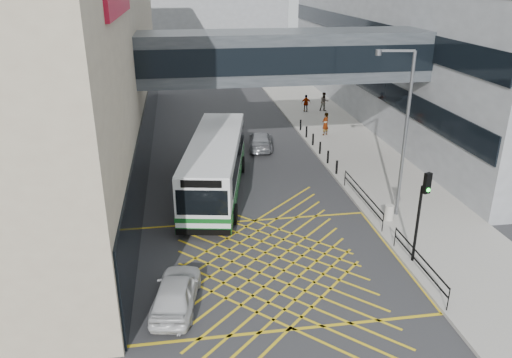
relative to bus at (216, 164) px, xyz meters
name	(u,v)px	position (x,y,z in m)	size (l,w,h in m)	color
ground	(270,265)	(1.71, -8.59, -1.81)	(120.00, 120.00, 0.00)	#333335
building_right	(489,2)	(25.70, 15.41, 8.19)	(24.09, 44.00, 20.00)	gray
skybridge	(284,56)	(4.71, 3.41, 5.69)	(20.00, 4.10, 3.00)	#393F44
pavement	(351,148)	(10.71, 6.41, -1.73)	(6.00, 54.00, 0.16)	#A6A098
box_junction	(270,265)	(1.71, -8.59, -1.80)	(12.00, 9.00, 0.01)	gold
bus	(216,164)	(0.00, 0.00, 0.00)	(4.93, 12.33, 3.37)	white
car_white	(176,291)	(-2.46, -11.02, -1.11)	(1.79, 4.37, 1.39)	silver
car_dark	(214,174)	(-0.06, 1.28, -1.15)	(1.65, 4.22, 1.32)	black
car_silver	(261,140)	(3.98, 7.72, -1.15)	(1.78, 4.21, 1.31)	gray
traffic_light	(422,205)	(8.20, -9.55, 1.18)	(0.35, 0.52, 4.35)	black
street_lamp	(402,126)	(9.18, -4.79, 3.32)	(1.98, 0.59, 8.73)	slate
litter_bin	(389,212)	(8.70, -5.38, -1.23)	(0.48, 0.48, 0.83)	#ADA89E
kerb_railings	(385,221)	(7.86, -6.81, -0.93)	(0.05, 12.54, 1.00)	black
bollards	(316,143)	(7.96, 6.41, -1.20)	(0.14, 10.14, 0.90)	black
pedestrian_a	(325,124)	(9.61, 9.81, -0.73)	(0.73, 0.52, 1.84)	gray
pedestrian_b	(324,102)	(11.67, 17.29, -0.76)	(0.87, 0.50, 1.78)	gray
pedestrian_c	(306,103)	(9.90, 17.28, -0.84)	(0.95, 0.46, 1.61)	gray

